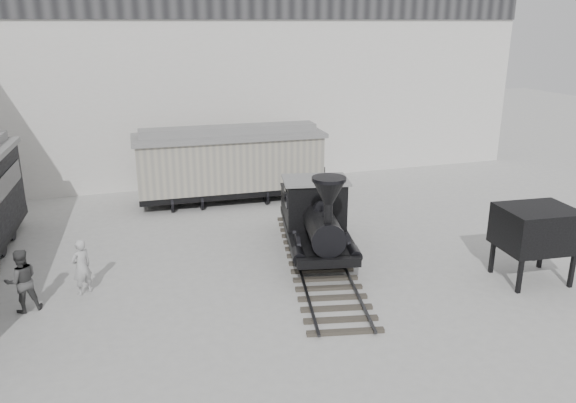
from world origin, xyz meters
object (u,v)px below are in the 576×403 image
object	(u,v)px
visitor_b	(22,281)
boxcar	(230,162)
coal_hopper	(535,234)
visitor_a	(81,267)
locomotive	(316,222)

from	to	relation	value
visitor_b	boxcar	bearing A→B (deg)	-148.56
coal_hopper	boxcar	bearing A→B (deg)	128.82
visitor_a	coal_hopper	xyz separation A→B (m)	(13.59, -3.35, 0.70)
boxcar	coal_hopper	xyz separation A→B (m)	(7.34, -11.09, -0.25)
locomotive	visitor_b	world-z (taller)	locomotive
boxcar	visitor_b	bearing A→B (deg)	-130.78
boxcar	coal_hopper	world-z (taller)	boxcar
boxcar	visitor_b	xyz separation A→B (m)	(-7.82, -8.35, -0.89)
locomotive	boxcar	xyz separation A→B (m)	(-1.51, 7.15, 0.57)
locomotive	coal_hopper	world-z (taller)	locomotive
visitor_a	coal_hopper	size ratio (longest dim) A/B	0.73
visitor_b	coal_hopper	xyz separation A→B (m)	(15.16, -2.74, 0.64)
boxcar	visitor_a	bearing A→B (deg)	-126.58
visitor_a	locomotive	bearing A→B (deg)	149.16
visitor_b	visitor_a	bearing A→B (deg)	-174.20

